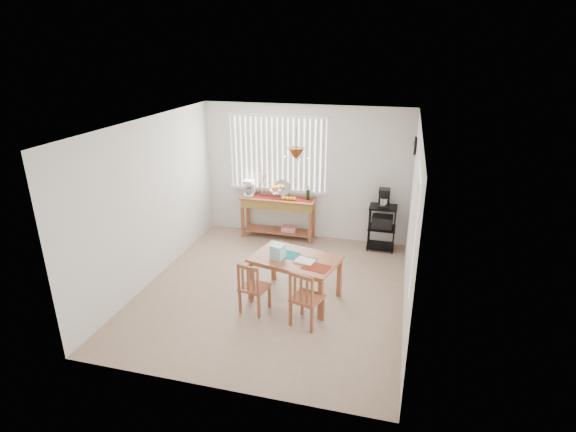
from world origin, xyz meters
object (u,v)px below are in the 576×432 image
(cart_items, at_px, (384,198))
(dining_table, at_px, (295,262))
(wire_cart, at_px, (382,224))
(sideboard, at_px, (278,208))
(chair_left, at_px, (253,288))
(chair_right, at_px, (306,298))

(cart_items, height_order, dining_table, cart_items)
(wire_cart, bearing_deg, sideboard, 178.81)
(cart_items, relative_size, dining_table, 0.25)
(chair_left, height_order, chair_right, chair_right)
(wire_cart, distance_m, chair_left, 3.11)
(chair_right, bearing_deg, dining_table, 115.19)
(chair_left, bearing_deg, wire_cart, 58.28)
(dining_table, distance_m, chair_left, 0.74)
(sideboard, bearing_deg, chair_right, -67.27)
(dining_table, xyz_separation_m, chair_left, (-0.49, -0.52, -0.21))
(wire_cart, height_order, dining_table, wire_cart)
(chair_right, bearing_deg, chair_left, 170.67)
(dining_table, relative_size, chair_right, 1.69)
(sideboard, relative_size, chair_left, 1.85)
(sideboard, height_order, dining_table, sideboard)
(dining_table, bearing_deg, wire_cart, 61.74)
(cart_items, xyz_separation_m, chair_right, (-0.84, -2.78, -0.60))
(sideboard, relative_size, wire_cart, 1.73)
(wire_cart, distance_m, dining_table, 2.41)
(sideboard, xyz_separation_m, cart_items, (2.02, -0.03, 0.39))
(sideboard, bearing_deg, dining_table, -68.03)
(wire_cart, relative_size, chair_right, 1.02)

